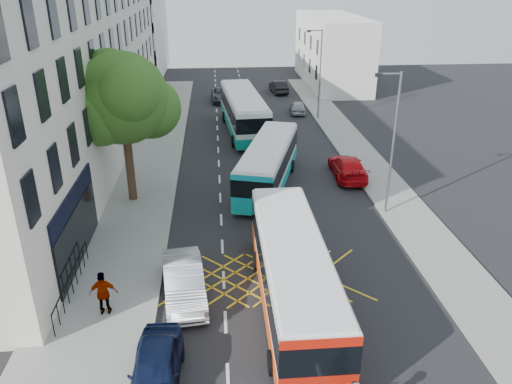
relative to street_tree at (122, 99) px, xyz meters
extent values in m
plane|color=black|center=(8.51, -14.97, -6.29)|extent=(120.00, 120.00, 0.00)
cube|color=gray|center=(0.01, 0.03, -6.22)|extent=(5.00, 70.00, 0.15)
cube|color=gray|center=(16.01, 0.03, -6.22)|extent=(3.00, 70.00, 0.15)
cube|color=beige|center=(-5.49, 9.53, 0.21)|extent=(8.00, 45.00, 13.00)
cube|color=black|center=(-1.44, -6.97, -2.89)|extent=(0.12, 7.00, 0.90)
cube|color=black|center=(-1.44, -6.97, -4.69)|extent=(0.12, 7.00, 2.60)
cube|color=silver|center=(-5.49, 40.03, -1.29)|extent=(8.00, 20.00, 10.00)
cube|color=silver|center=(19.51, 33.03, -2.29)|extent=(6.00, 18.00, 8.00)
cylinder|color=#382619|center=(0.01, 0.03, -3.94)|extent=(0.50, 0.50, 4.40)
sphere|color=#285919|center=(0.01, 0.03, 0.06)|extent=(5.20, 5.20, 5.20)
sphere|color=#285919|center=(1.41, 0.83, -0.74)|extent=(3.60, 3.60, 3.60)
sphere|color=#285919|center=(-1.19, -0.57, -0.54)|extent=(3.80, 3.80, 3.80)
sphere|color=#285919|center=(0.61, -1.27, 0.66)|extent=(3.40, 3.40, 3.40)
sphere|color=#285919|center=(-0.79, 1.13, 1.06)|extent=(3.20, 3.20, 3.20)
cylinder|color=slate|center=(14.81, -2.97, -2.14)|extent=(0.14, 0.14, 8.00)
cylinder|color=slate|center=(14.21, -2.97, 1.76)|extent=(1.20, 0.10, 0.10)
cube|color=black|center=(13.61, -2.97, 1.71)|extent=(0.35, 0.15, 0.18)
cylinder|color=slate|center=(14.81, 17.03, -2.14)|extent=(0.14, 0.14, 8.00)
cylinder|color=slate|center=(14.21, 17.03, 1.76)|extent=(1.20, 0.10, 0.10)
cube|color=black|center=(13.61, 17.03, 1.71)|extent=(0.35, 0.15, 0.18)
cube|color=silver|center=(8.12, -11.16, -4.62)|extent=(2.50, 10.96, 2.64)
cube|color=silver|center=(8.12, -11.16, -3.25)|extent=(2.30, 10.74, 0.12)
cube|color=black|center=(8.12, -11.16, -4.25)|extent=(2.56, 11.02, 1.10)
cube|color=#FF4F15|center=(8.12, -11.16, -5.54)|extent=(2.55, 11.01, 0.75)
cube|color=red|center=(8.11, -16.61, -4.60)|extent=(2.53, 0.10, 2.49)
cylinder|color=black|center=(6.87, -8.17, -5.84)|extent=(0.28, 0.90, 0.90)
cylinder|color=black|center=(9.36, -8.18, -5.84)|extent=(0.28, 0.90, 0.90)
cylinder|color=black|center=(6.87, -14.85, -5.84)|extent=(0.28, 0.90, 0.90)
cylinder|color=black|center=(9.36, -14.85, -5.84)|extent=(0.28, 0.90, 0.90)
cube|color=silver|center=(8.46, 1.65, -4.73)|extent=(5.12, 10.48, 2.47)
cube|color=silver|center=(8.46, 1.65, -3.45)|extent=(4.88, 10.23, 0.11)
cube|color=black|center=(8.46, 1.65, -4.38)|extent=(5.19, 10.56, 1.02)
cube|color=#0DABA3|center=(8.46, 1.65, -5.59)|extent=(5.18, 10.54, 0.70)
cube|color=#0EA0AF|center=(7.03, -3.24, -4.71)|extent=(2.30, 0.76, 2.33)
cube|color=#FF0C0C|center=(6.15, -2.99, -5.36)|extent=(0.26, 0.13, 0.25)
cube|color=#FF0C0C|center=(7.90, -3.50, -5.36)|extent=(0.26, 0.13, 0.25)
cylinder|color=black|center=(8.13, 4.66, -5.87)|extent=(0.49, 0.88, 0.84)
cylinder|color=black|center=(10.37, 4.00, -5.87)|extent=(0.49, 0.88, 0.84)
cylinder|color=black|center=(6.38, -1.33, -5.87)|extent=(0.49, 0.88, 0.84)
cylinder|color=black|center=(8.61, -1.98, -5.87)|extent=(0.49, 0.88, 0.84)
cube|color=silver|center=(7.59, 13.70, -4.48)|extent=(3.63, 12.10, 2.87)
cube|color=silver|center=(7.59, 13.70, -2.99)|extent=(3.39, 11.84, 0.13)
cube|color=black|center=(7.59, 13.70, -4.07)|extent=(3.69, 12.16, 1.19)
cube|color=#0C9787|center=(7.59, 13.70, -5.48)|extent=(3.68, 12.15, 0.81)
cube|color=white|center=(8.05, 7.78, -4.45)|extent=(2.75, 0.31, 2.71)
cube|color=#FF0C0C|center=(6.95, 7.69, -5.21)|extent=(0.25, 0.08, 0.25)
cube|color=#FF0C0C|center=(9.16, 7.86, -5.21)|extent=(0.25, 0.08, 0.25)
cylinder|color=black|center=(5.99, 16.83, -5.80)|extent=(0.38, 1.00, 0.98)
cylinder|color=black|center=(8.69, 17.04, -5.80)|extent=(0.38, 1.00, 0.98)
cylinder|color=black|center=(6.55, 9.59, -5.80)|extent=(0.38, 1.00, 0.98)
cylinder|color=black|center=(9.26, 9.80, -5.80)|extent=(0.38, 1.00, 0.98)
imported|color=black|center=(2.91, -15.09, -5.58)|extent=(1.78, 4.22, 1.42)
imported|color=#B8BBC0|center=(3.61, -10.11, -5.51)|extent=(2.18, 4.88, 1.55)
imported|color=red|center=(14.01, 2.74, -5.57)|extent=(2.24, 5.07, 1.45)
imported|color=#3B3D42|center=(5.97, 24.96, -5.62)|extent=(2.34, 4.87, 1.34)
imported|color=#9C9FA3|center=(13.27, 19.40, -5.69)|extent=(1.76, 3.66, 1.20)
imported|color=black|center=(12.49, 28.37, -5.60)|extent=(1.92, 4.35, 1.39)
imported|color=gray|center=(0.49, -11.16, -5.18)|extent=(1.14, 0.51, 1.92)
camera|label=1|loc=(5.19, -28.15, 6.65)|focal=35.00mm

